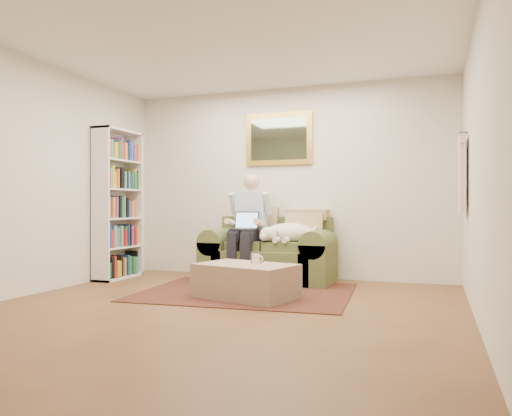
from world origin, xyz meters
The scene contains 12 objects.
room_shell centered at (0.00, 0.35, 1.30)m, with size 4.51×5.00×2.61m.
rug centered at (-0.07, 1.14, 0.01)m, with size 2.31×1.85×0.01m, color #352215.
sofa centered at (-0.10, 2.05, 0.29)m, with size 1.66×0.84×1.00m.
seated_man centered at (-0.35, 1.89, 0.70)m, with size 0.55×0.78×1.40m, color #8CA8D8, non-canonical shape.
laptop centered at (-0.35, 1.83, 0.73)m, with size 0.32×0.26×0.23m.
sleeping_dog centered at (0.20, 1.96, 0.64)m, with size 0.68×0.43×0.25m, color white, non-canonical shape.
ottoman centered at (0.06, 0.79, 0.18)m, with size 1.00×0.64×0.36m, color tan.
coffee_mug centered at (0.14, 0.88, 0.41)m, with size 0.08×0.08×0.10m, color white.
tv_remote centered at (0.13, 0.94, 0.37)m, with size 0.05×0.15×0.02m, color black.
bookshelf centered at (-2.10, 1.60, 1.00)m, with size 0.28×0.80×2.00m, color white, non-canonical shape.
wall_mirror centered at (-0.10, 2.47, 1.90)m, with size 0.94×0.04×0.72m.
hanging_shirt centered at (2.19, 1.60, 1.35)m, with size 0.06×0.52×0.90m, color #F4C9CA, non-canonical shape.
Camera 1 is at (1.91, -4.10, 0.97)m, focal length 35.00 mm.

